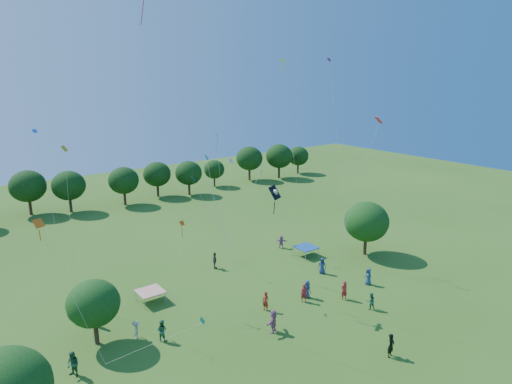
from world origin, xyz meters
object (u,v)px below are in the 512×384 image
at_px(near_tree_north, 93,303).
at_px(pirate_kite, 276,194).
at_px(near_tree_east, 367,222).
at_px(tent_red_stripe, 150,291).
at_px(man_in_black, 391,345).
at_px(red_high_kite, 167,59).
at_px(tent_blue, 306,247).

bearing_deg(near_tree_north, pirate_kite, -11.31).
bearing_deg(near_tree_east, near_tree_north, 178.92).
bearing_deg(pirate_kite, tent_red_stripe, 143.28).
xyz_separation_m(man_in_black, red_high_kite, (-9.91, 13.88, 20.22)).
xyz_separation_m(tent_blue, man_in_black, (-8.23, -17.77, -0.12)).
bearing_deg(tent_red_stripe, man_in_black, -60.27).
relative_size(near_tree_east, tent_blue, 2.82).
relative_size(near_tree_east, red_high_kite, 0.24).
xyz_separation_m(near_tree_north, near_tree_east, (30.56, -0.58, 0.54)).
bearing_deg(tent_blue, red_high_kite, -167.91).
bearing_deg(man_in_black, tent_red_stripe, 105.00).
height_order(near_tree_north, pirate_kite, pirate_kite).
distance_m(near_tree_east, red_high_kite, 29.44).
bearing_deg(near_tree_north, near_tree_east, -1.08).
distance_m(pirate_kite, red_high_kite, 14.04).
relative_size(tent_red_stripe, red_high_kite, 0.09).
relative_size(near_tree_east, man_in_black, 3.37).
xyz_separation_m(man_in_black, pirate_kite, (-1.46, 11.62, 9.25)).
height_order(tent_blue, red_high_kite, red_high_kite).
xyz_separation_m(tent_red_stripe, pirate_kite, (9.00, -6.72, 9.13)).
bearing_deg(red_high_kite, tent_blue, 12.09).
relative_size(man_in_black, red_high_kite, 0.07).
bearing_deg(man_in_black, tent_blue, 50.42).
height_order(man_in_black, red_high_kite, red_high_kite).
bearing_deg(red_high_kite, tent_red_stripe, 97.09).
relative_size(near_tree_north, tent_red_stripe, 2.36).
height_order(near_tree_north, man_in_black, near_tree_north).
xyz_separation_m(near_tree_north, tent_blue, (24.82, 3.12, -2.36)).
xyz_separation_m(near_tree_east, red_high_kite, (-23.88, -0.19, 17.21)).
height_order(near_tree_east, pirate_kite, pirate_kite).
xyz_separation_m(tent_red_stripe, man_in_black, (10.47, -18.33, -0.12)).
distance_m(near_tree_east, man_in_black, 20.05).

